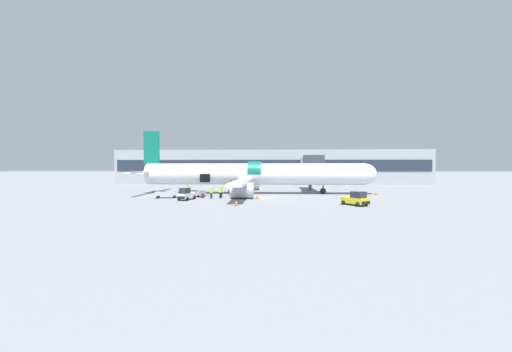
% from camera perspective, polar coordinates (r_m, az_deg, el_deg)
% --- Properties ---
extents(ground_plane, '(500.00, 500.00, 0.00)m').
position_cam_1_polar(ground_plane, '(46.79, 1.89, -3.97)').
color(ground_plane, gray).
extents(terminal_strip, '(81.20, 10.29, 8.91)m').
position_cam_1_polar(terminal_strip, '(84.42, 2.61, 1.62)').
color(terminal_strip, '#9EA3AD').
rests_on(terminal_strip, ground_plane).
extents(jet_bridge_stub, '(3.60, 12.39, 6.66)m').
position_cam_1_polar(jet_bridge_stub, '(60.73, 9.92, 2.01)').
color(jet_bridge_stub, '#4C4C51').
rests_on(jet_bridge_stub, ground_plane).
extents(airplane, '(41.16, 32.56, 10.80)m').
position_cam_1_polar(airplane, '(53.52, -0.73, 0.22)').
color(airplane, silver).
rests_on(airplane, ground_plane).
extents(baggage_tug_lead, '(3.05, 3.52, 1.71)m').
position_cam_1_polar(baggage_tug_lead, '(39.40, 17.68, -4.06)').
color(baggage_tug_lead, yellow).
rests_on(baggage_tug_lead, ground_plane).
extents(baggage_tug_mid, '(2.16, 3.33, 1.70)m').
position_cam_1_polar(baggage_tug_mid, '(44.67, -12.57, -3.36)').
color(baggage_tug_mid, silver).
rests_on(baggage_tug_mid, ground_plane).
extents(baggage_cart_loading, '(3.78, 2.45, 1.00)m').
position_cam_1_polar(baggage_cart_loading, '(48.97, -10.82, -3.14)').
color(baggage_cart_loading, '#999BA0').
rests_on(baggage_cart_loading, ground_plane).
extents(baggage_cart_queued, '(4.28, 2.26, 0.92)m').
position_cam_1_polar(baggage_cart_queued, '(48.27, -15.88, -3.33)').
color(baggage_cart_queued, '#B7BABF').
rests_on(baggage_cart_queued, ground_plane).
extents(ground_crew_loader_a, '(0.45, 0.59, 1.68)m').
position_cam_1_polar(ground_crew_loader_a, '(51.92, -12.25, -2.46)').
color(ground_crew_loader_a, '#1E2338').
rests_on(ground_crew_loader_a, ground_plane).
extents(ground_crew_loader_b, '(0.50, 0.54, 1.62)m').
position_cam_1_polar(ground_crew_loader_b, '(49.82, -8.10, -2.65)').
color(ground_crew_loader_b, '#1E2338').
rests_on(ground_crew_loader_b, ground_plane).
extents(ground_crew_driver, '(0.37, 0.53, 1.54)m').
position_cam_1_polar(ground_crew_driver, '(47.60, -6.33, -2.90)').
color(ground_crew_driver, black).
rests_on(ground_crew_driver, ground_plane).
extents(ground_crew_supervisor, '(0.52, 0.62, 1.79)m').
position_cam_1_polar(ground_crew_supervisor, '(46.22, -6.50, -2.88)').
color(ground_crew_supervisor, black).
rests_on(ground_crew_supervisor, ground_plane).
extents(ground_crew_helper, '(0.50, 0.53, 1.60)m').
position_cam_1_polar(ground_crew_helper, '(50.65, -6.40, -2.58)').
color(ground_crew_helper, '#1E2338').
rests_on(ground_crew_helper, ground_plane).
extents(ground_crew_marshal, '(0.45, 0.59, 1.69)m').
position_cam_1_polar(ground_crew_marshal, '(45.78, -8.14, -2.99)').
color(ground_crew_marshal, '#1E2338').
rests_on(ground_crew_marshal, ground_plane).
extents(suitcase_on_tarmac_upright, '(0.46, 0.40, 0.64)m').
position_cam_1_polar(suitcase_on_tarmac_upright, '(46.67, -9.74, -3.68)').
color(suitcase_on_tarmac_upright, '#721951').
rests_on(suitcase_on_tarmac_upright, ground_plane).
extents(safety_cone_nose, '(0.50, 0.50, 0.68)m').
position_cam_1_polar(safety_cone_nose, '(55.30, 20.97, -2.87)').
color(safety_cone_nose, black).
rests_on(safety_cone_nose, ground_plane).
extents(safety_cone_engine_left, '(0.51, 0.51, 0.72)m').
position_cam_1_polar(safety_cone_engine_left, '(37.38, -3.63, -4.90)').
color(safety_cone_engine_left, black).
rests_on(safety_cone_engine_left, ground_plane).
extents(safety_cone_wingtip, '(0.59, 0.59, 0.78)m').
position_cam_1_polar(safety_cone_wingtip, '(45.11, 0.18, -3.71)').
color(safety_cone_wingtip, black).
rests_on(safety_cone_wingtip, ground_plane).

